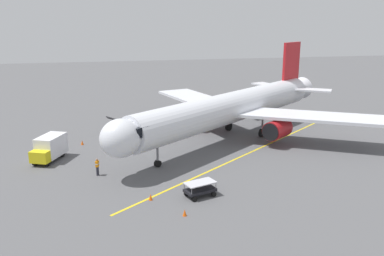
{
  "coord_description": "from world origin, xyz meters",
  "views": [
    {
      "loc": [
        18.19,
        46.93,
        14.32
      ],
      "look_at": [
        7.91,
        5.22,
        3.0
      ],
      "focal_mm": 37.5,
      "sensor_mm": 36.0,
      "label": 1
    }
  ],
  "objects": [
    {
      "name": "safety_cone_wing_port",
      "position": [
        14.18,
        16.25,
        0.28
      ],
      "size": [
        0.32,
        0.32,
        0.55
      ],
      "primitive_type": "cone",
      "color": "#F2590F",
      "rests_on": "ground"
    },
    {
      "name": "belt_loader_starboard_side",
      "position": [
        13.73,
        -6.24,
        0.71
      ],
      "size": [
        4.72,
        2.03,
        2.32
      ],
      "color": "#9E9EA3",
      "rests_on": "ground"
    },
    {
      "name": "belt_loader_portside",
      "position": [
        -7.24,
        -9.2,
        0.71
      ],
      "size": [
        4.72,
        2.55,
        2.32
      ],
      "color": "black",
      "rests_on": "ground"
    },
    {
      "name": "safety_cone_nose_right",
      "position": [
        12.05,
        19.68,
        0.28
      ],
      "size": [
        0.32,
        0.32,
        0.55
      ],
      "primitive_type": "cone",
      "color": "#F2590F",
      "rests_on": "ground"
    },
    {
      "name": "apron_lead_in_line",
      "position": [
        1.47,
        6.47,
        0.01
      ],
      "size": [
        32.33,
        23.94,
        0.01
      ],
      "primitive_type": "cube",
      "rotation": [
        0.0,
        0.0,
        -0.94
      ],
      "color": "yellow",
      "rests_on": "ground"
    },
    {
      "name": "safety_cone_nose_left",
      "position": [
        20.0,
        -1.3,
        0.28
      ],
      "size": [
        0.32,
        0.32,
        0.55
      ],
      "primitive_type": "cone",
      "color": "#F2590F",
      "rests_on": "ground"
    },
    {
      "name": "airplane",
      "position": [
        1.25,
        0.3,
        4.0
      ],
      "size": [
        34.76,
        31.42,
        11.5
      ],
      "color": "silver",
      "rests_on": "ground"
    },
    {
      "name": "ground_crew_marshaller",
      "position": [
        18.36,
        9.46,
        0.89
      ],
      "size": [
        0.4,
        0.47,
        1.71
      ],
      "color": "#23232D",
      "rests_on": "ground"
    },
    {
      "name": "ground_plane",
      "position": [
        0.0,
        0.0,
        0.0
      ],
      "size": [
        220.0,
        220.0,
        0.0
      ],
      "primitive_type": "plane",
      "color": "#565659"
    },
    {
      "name": "box_truck_rear_apron",
      "position": [
        23.23,
        3.76,
        1.39
      ],
      "size": [
        3.71,
        4.99,
        2.62
      ],
      "color": "yellow",
      "rests_on": "ground"
    },
    {
      "name": "baggage_cart_near_nose",
      "position": [
        9.98,
        16.48,
        0.66
      ],
      "size": [
        2.9,
        2.17,
        1.27
      ],
      "color": "black",
      "rests_on": "ground"
    }
  ]
}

